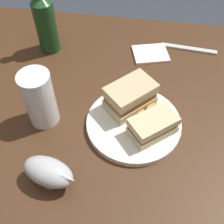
# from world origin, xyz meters

# --- Properties ---
(ground_plane) EXTENTS (6.00, 6.00, 0.00)m
(ground_plane) POSITION_xyz_m (0.00, 0.00, 0.00)
(ground_plane) COLOR #333842
(dining_table) EXTENTS (1.15, 0.93, 0.73)m
(dining_table) POSITION_xyz_m (0.00, 0.00, 0.36)
(dining_table) COLOR #422816
(dining_table) RESTS_ON ground
(plate) EXTENTS (0.24, 0.24, 0.02)m
(plate) POSITION_xyz_m (-0.12, 0.02, 0.74)
(plate) COLOR silver
(plate) RESTS_ON dining_table
(sandwich_half_left) EXTENTS (0.13, 0.12, 0.05)m
(sandwich_half_left) POSITION_xyz_m (-0.16, 0.05, 0.77)
(sandwich_half_left) COLOR beige
(sandwich_half_left) RESTS_ON plate
(sandwich_half_right) EXTENTS (0.14, 0.14, 0.07)m
(sandwich_half_right) POSITION_xyz_m (-0.10, -0.03, 0.78)
(sandwich_half_right) COLOR #CCB284
(sandwich_half_right) RESTS_ON plate
(potato_wedge_front) EXTENTS (0.04, 0.02, 0.02)m
(potato_wedge_front) POSITION_xyz_m (-0.16, 0.03, 0.75)
(potato_wedge_front) COLOR gold
(potato_wedge_front) RESTS_ON plate
(potato_wedge_middle) EXTENTS (0.03, 0.04, 0.02)m
(potato_wedge_middle) POSITION_xyz_m (-0.12, -0.01, 0.75)
(potato_wedge_middle) COLOR #B77F33
(potato_wedge_middle) RESTS_ON plate
(potato_wedge_back) EXTENTS (0.05, 0.02, 0.01)m
(potato_wedge_back) POSITION_xyz_m (-0.16, -0.03, 0.75)
(potato_wedge_back) COLOR #AD702D
(potato_wedge_back) RESTS_ON plate
(potato_wedge_left_edge) EXTENTS (0.02, 0.05, 0.02)m
(potato_wedge_left_edge) POSITION_xyz_m (-0.12, -0.04, 0.75)
(potato_wedge_left_edge) COLOR #B77F33
(potato_wedge_left_edge) RESTS_ON plate
(potato_wedge_right_edge) EXTENTS (0.03, 0.04, 0.02)m
(potato_wedge_right_edge) POSITION_xyz_m (-0.16, -0.01, 0.75)
(potato_wedge_right_edge) COLOR gold
(potato_wedge_right_edge) RESTS_ON plate
(potato_wedge_stray) EXTENTS (0.04, 0.02, 0.02)m
(potato_wedge_stray) POSITION_xyz_m (-0.13, -0.03, 0.75)
(potato_wedge_stray) COLOR #AD702D
(potato_wedge_stray) RESTS_ON plate
(pint_glass) EXTENTS (0.08, 0.08, 0.15)m
(pint_glass) POSITION_xyz_m (0.12, 0.04, 0.79)
(pint_glass) COLOR white
(pint_glass) RESTS_ON dining_table
(gravy_boat) EXTENTS (0.14, 0.09, 0.07)m
(gravy_boat) POSITION_xyz_m (0.05, 0.21, 0.77)
(gravy_boat) COLOR #B7B7BC
(gravy_boat) RESTS_ON dining_table
(cider_bottle) EXTENTS (0.07, 0.07, 0.26)m
(cider_bottle) POSITION_xyz_m (0.19, -0.25, 0.83)
(cider_bottle) COLOR #19421E
(cider_bottle) RESTS_ON dining_table
(napkin) EXTENTS (0.13, 0.12, 0.01)m
(napkin) POSITION_xyz_m (-0.14, -0.27, 0.73)
(napkin) COLOR white
(napkin) RESTS_ON dining_table
(fork) EXTENTS (0.18, 0.03, 0.01)m
(fork) POSITION_xyz_m (-0.26, -0.32, 0.73)
(fork) COLOR silver
(fork) RESTS_ON dining_table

